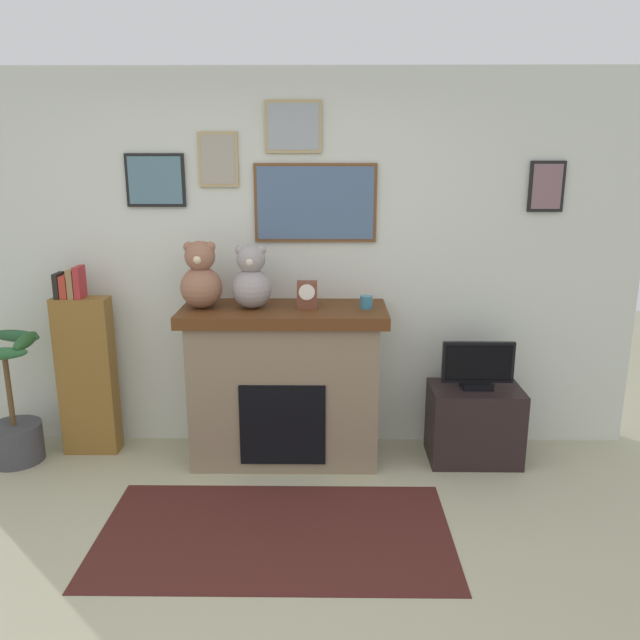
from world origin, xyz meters
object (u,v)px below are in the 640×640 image
television (478,367)px  fireplace (285,383)px  teddy_bear_brown (251,280)px  candle_jar (366,302)px  tv_stand (474,424)px  mantel_clock (307,295)px  teddy_bear_grey (201,278)px  bookshelf (86,371)px  potted_plant (13,417)px

television → fireplace: bearing=178.7°
television → teddy_bear_brown: bearing=179.6°
candle_jar → tv_stand: bearing=-0.8°
mantel_clock → teddy_bear_grey: (-0.69, 0.00, 0.11)m
candle_jar → television: bearing=-0.9°
mantel_clock → teddy_bear_grey: bearing=179.9°
bookshelf → teddy_bear_grey: 1.08m
mantel_clock → teddy_bear_brown: size_ratio=0.42×
potted_plant → teddy_bear_brown: 1.89m
bookshelf → teddy_bear_grey: teddy_bear_grey is taller
television → teddy_bear_grey: (-1.83, 0.01, 0.60)m
candle_jar → mantel_clock: bearing=-179.8°
mantel_clock → teddy_bear_grey: teddy_bear_grey is taller
teddy_bear_brown → teddy_bear_grey: bearing=-180.0°
tv_stand → candle_jar: size_ratio=7.33×
fireplace → potted_plant: size_ratio=1.41×
tv_stand → teddy_bear_brown: bearing=179.6°
fireplace → bookshelf: bookshelf is taller
fireplace → bookshelf: bearing=177.0°
bookshelf → candle_jar: size_ratio=15.98×
tv_stand → television: 0.41m
teddy_bear_grey → bookshelf: bearing=173.9°
fireplace → teddy_bear_brown: size_ratio=3.23×
potted_plant → teddy_bear_brown: teddy_bear_brown is taller
potted_plant → mantel_clock: (2.00, 0.07, 0.84)m
candle_jar → teddy_bear_brown: (-0.75, -0.00, 0.15)m
candle_jar → teddy_bear_brown: teddy_bear_brown is taller
potted_plant → tv_stand: (3.14, 0.06, -0.06)m
television → teddy_bear_grey: bearing=179.7°
fireplace → teddy_bear_grey: (-0.53, -0.02, 0.73)m
television → teddy_bear_brown: size_ratio=1.14×
bookshelf → mantel_clock: bookshelf is taller
bookshelf → teddy_bear_brown: teddy_bear_brown is taller
television → mantel_clock: mantel_clock is taller
tv_stand → candle_jar: (-0.75, 0.01, 0.85)m
television → teddy_bear_brown: 1.61m
fireplace → television: size_ratio=2.82×
candle_jar → teddy_bear_grey: 1.09m
candle_jar → mantel_clock: 0.39m
tv_stand → potted_plant: bearing=-178.9°
tv_stand → candle_jar: 1.14m
fireplace → candle_jar: 0.79m
candle_jar → bookshelf: bearing=177.3°
fireplace → candle_jar: size_ratio=16.28×
tv_stand → teddy_bear_grey: size_ratio=1.38×
fireplace → tv_stand: fireplace is taller
fireplace → mantel_clock: 0.64m
fireplace → teddy_bear_grey: 0.90m
mantel_clock → potted_plant: bearing=-178.0°
potted_plant → teddy_bear_grey: 1.62m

